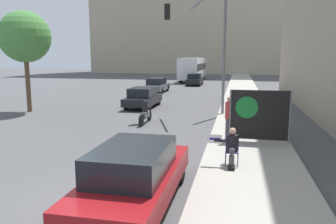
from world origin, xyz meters
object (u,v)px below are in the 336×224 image
at_px(protest_banner, 259,115).
at_px(car_on_road_distant, 195,79).
at_px(traffic_light_pole, 204,38).
at_px(car_on_road_nearest, 143,98).
at_px(jogger_on_sidewalk, 229,117).
at_px(parked_car_curbside, 135,175).
at_px(seated_protester, 231,146).
at_px(motorcycle_on_road, 145,114).
at_px(pedestrian_behind, 272,113).
at_px(street_tree_near_curb, 25,37).
at_px(city_bus_on_road, 193,68).
at_px(car_on_road_midblock, 157,85).

bearing_deg(protest_banner, car_on_road_distant, 102.52).
bearing_deg(traffic_light_pole, car_on_road_nearest, 149.93).
distance_m(jogger_on_sidewalk, parked_car_curbside, 6.51).
distance_m(traffic_light_pole, parked_car_curbside, 12.54).
bearing_deg(seated_protester, car_on_road_distant, 97.31).
bearing_deg(motorcycle_on_road, protest_banner, -30.73).
xyz_separation_m(pedestrian_behind, car_on_road_nearest, (-7.85, 6.94, -0.35)).
bearing_deg(street_tree_near_curb, pedestrian_behind, -14.73).
xyz_separation_m(protest_banner, car_on_road_nearest, (-7.22, 8.56, -0.54)).
bearing_deg(protest_banner, jogger_on_sidewalk, 168.66).
bearing_deg(city_bus_on_road, car_on_road_distant, -80.55).
distance_m(jogger_on_sidewalk, motorcycle_on_road, 5.38).
bearing_deg(seated_protester, car_on_road_midblock, 107.56).
height_order(city_bus_on_road, street_tree_near_curb, street_tree_near_curb).
height_order(jogger_on_sidewalk, street_tree_near_curb, street_tree_near_curb).
bearing_deg(motorcycle_on_road, car_on_road_nearest, 107.70).
xyz_separation_m(jogger_on_sidewalk, car_on_road_midblock, (-7.48, 18.02, -0.35)).
bearing_deg(pedestrian_behind, protest_banner, 139.18).
height_order(pedestrian_behind, traffic_light_pole, traffic_light_pole).
relative_size(car_on_road_midblock, city_bus_on_road, 0.38).
bearing_deg(city_bus_on_road, protest_banner, -78.13).
distance_m(seated_protester, car_on_road_nearest, 13.21).
distance_m(jogger_on_sidewalk, street_tree_near_curb, 14.18).
bearing_deg(parked_car_curbside, street_tree_near_curb, 133.20).
xyz_separation_m(traffic_light_pole, car_on_road_distant, (-3.23, 21.08, -3.80)).
distance_m(jogger_on_sidewalk, car_on_road_distant, 27.29).
distance_m(pedestrian_behind, car_on_road_distant, 26.31).
xyz_separation_m(city_bus_on_road, street_tree_near_curb, (-6.59, -29.05, 2.76)).
relative_size(city_bus_on_road, street_tree_near_curb, 1.91).
relative_size(pedestrian_behind, city_bus_on_road, 0.14).
distance_m(parked_car_curbside, car_on_road_distant, 33.15).
relative_size(parked_car_curbside, car_on_road_distant, 1.10).
distance_m(city_bus_on_road, street_tree_near_curb, 29.92).
height_order(pedestrian_behind, protest_banner, protest_banner).
relative_size(jogger_on_sidewalk, car_on_road_nearest, 0.42).
xyz_separation_m(city_bus_on_road, motorcycle_on_road, (1.71, -31.18, -1.37)).
relative_size(seated_protester, street_tree_near_curb, 0.19).
relative_size(traffic_light_pole, parked_car_curbside, 1.35).
height_order(parked_car_curbside, city_bus_on_road, city_bus_on_road).
distance_m(traffic_light_pole, city_bus_on_road, 28.95).
relative_size(seated_protester, traffic_light_pole, 0.18).
bearing_deg(car_on_road_distant, seated_protester, -80.52).
xyz_separation_m(jogger_on_sidewalk, street_tree_near_curb, (-12.69, 5.19, 3.61)).
height_order(seated_protester, pedestrian_behind, pedestrian_behind).
bearing_deg(car_on_road_midblock, pedestrian_behind, -60.91).
xyz_separation_m(seated_protester, traffic_light_pole, (-1.80, 9.08, 3.75)).
relative_size(parked_car_curbside, car_on_road_nearest, 1.16).
height_order(pedestrian_behind, motorcycle_on_road, pedestrian_behind).
bearing_deg(seated_protester, car_on_road_nearest, 116.02).
bearing_deg(car_on_road_nearest, parked_car_curbside, -74.35).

